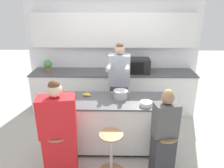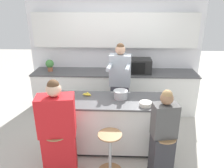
% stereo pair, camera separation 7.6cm
% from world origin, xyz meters
% --- Properties ---
extents(ground_plane, '(16.00, 16.00, 0.00)m').
position_xyz_m(ground_plane, '(0.00, 0.00, 0.00)').
color(ground_plane, '#B2ADA3').
extents(wall_back, '(3.94, 0.22, 2.70)m').
position_xyz_m(wall_back, '(0.00, 1.72, 1.54)').
color(wall_back, white).
rests_on(wall_back, ground_plane).
extents(back_counter, '(3.65, 0.65, 0.94)m').
position_xyz_m(back_counter, '(0.00, 1.41, 0.47)').
color(back_counter, white).
rests_on(back_counter, ground_plane).
extents(kitchen_island, '(1.91, 0.71, 0.91)m').
position_xyz_m(kitchen_island, '(0.00, 0.00, 0.46)').
color(kitchen_island, black).
rests_on(kitchen_island, ground_plane).
extents(bar_stool_leftmost, '(0.38, 0.38, 0.68)m').
position_xyz_m(bar_stool_leftmost, '(-0.76, -0.65, 0.35)').
color(bar_stool_leftmost, '#997047').
rests_on(bar_stool_leftmost, ground_plane).
extents(bar_stool_center, '(0.38, 0.38, 0.68)m').
position_xyz_m(bar_stool_center, '(0.00, -0.64, 0.35)').
color(bar_stool_center, '#997047').
rests_on(bar_stool_center, ground_plane).
extents(bar_stool_rightmost, '(0.38, 0.38, 0.68)m').
position_xyz_m(bar_stool_rightmost, '(0.76, -0.65, 0.35)').
color(bar_stool_rightmost, '#997047').
rests_on(bar_stool_rightmost, ground_plane).
extents(person_cooking, '(0.44, 0.58, 1.73)m').
position_xyz_m(person_cooking, '(0.13, 0.60, 0.86)').
color(person_cooking, '#383842').
rests_on(person_cooking, ground_plane).
extents(person_wrapped_blanket, '(0.55, 0.36, 1.49)m').
position_xyz_m(person_wrapped_blanket, '(-0.74, -0.65, 0.70)').
color(person_wrapped_blanket, red).
rests_on(person_wrapped_blanket, ground_plane).
extents(person_seated_near, '(0.36, 0.31, 1.37)m').
position_xyz_m(person_seated_near, '(0.74, -0.65, 0.63)').
color(person_seated_near, '#333338').
rests_on(person_seated_near, ground_plane).
extents(cooking_pot, '(0.32, 0.24, 0.14)m').
position_xyz_m(cooking_pot, '(0.14, 0.07, 0.98)').
color(cooking_pot, '#B7BABC').
rests_on(cooking_pot, kitchen_island).
extents(fruit_bowl, '(0.19, 0.19, 0.07)m').
position_xyz_m(fruit_bowl, '(0.53, -0.20, 0.94)').
color(fruit_bowl, silver).
rests_on(fruit_bowl, kitchen_island).
extents(coffee_cup_near, '(0.12, 0.09, 0.08)m').
position_xyz_m(coffee_cup_near, '(-0.72, 0.06, 0.95)').
color(coffee_cup_near, '#DB4C51').
rests_on(coffee_cup_near, kitchen_island).
extents(coffee_cup_far, '(0.11, 0.08, 0.08)m').
position_xyz_m(coffee_cup_far, '(-0.69, -0.20, 0.95)').
color(coffee_cup_far, '#DB4C51').
rests_on(coffee_cup_far, kitchen_island).
extents(banana_bunch, '(0.16, 0.12, 0.05)m').
position_xyz_m(banana_bunch, '(-0.43, 0.15, 0.93)').
color(banana_bunch, yellow).
rests_on(banana_bunch, kitchen_island).
extents(microwave, '(0.54, 0.39, 0.31)m').
position_xyz_m(microwave, '(0.53, 1.37, 1.09)').
color(microwave, black).
rests_on(microwave, back_counter).
extents(potted_plant, '(0.18, 0.18, 0.26)m').
position_xyz_m(potted_plant, '(-1.45, 1.41, 1.09)').
color(potted_plant, '#A86042').
rests_on(potted_plant, back_counter).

